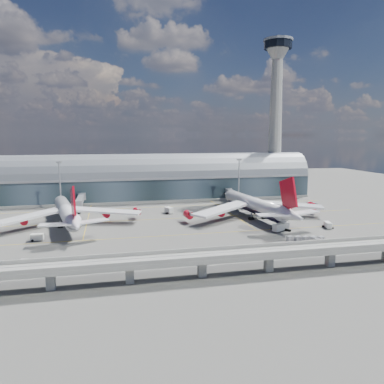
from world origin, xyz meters
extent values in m
plane|color=#474744|center=(0.00, 0.00, 0.00)|extent=(500.00, 500.00, 0.00)
cube|color=gold|center=(0.00, -10.00, 0.01)|extent=(200.00, 0.25, 0.01)
cube|color=gold|center=(0.00, 20.00, 0.01)|extent=(200.00, 0.25, 0.01)
cube|color=gold|center=(0.00, 50.00, 0.01)|extent=(200.00, 0.25, 0.01)
cube|color=gold|center=(-35.00, 30.00, 0.01)|extent=(0.25, 80.00, 0.01)
cube|color=gold|center=(35.00, 30.00, 0.01)|extent=(0.25, 80.00, 0.01)
cube|color=#1C2930|center=(0.00, 78.00, 7.00)|extent=(200.00, 28.00, 14.00)
cylinder|color=slate|center=(0.00, 78.00, 14.00)|extent=(200.00, 28.00, 28.00)
cube|color=gray|center=(0.00, 64.00, 14.00)|extent=(200.00, 1.00, 1.20)
cube|color=gray|center=(0.00, 78.00, 0.60)|extent=(200.00, 30.00, 1.20)
cube|color=gray|center=(85.00, 83.00, 4.00)|extent=(18.00, 18.00, 8.00)
cone|color=gray|center=(85.00, 83.00, 45.00)|extent=(10.00, 10.00, 90.00)
cone|color=gray|center=(85.00, 83.00, 92.00)|extent=(16.00, 16.00, 8.00)
cylinder|color=black|center=(85.00, 83.00, 97.00)|extent=(18.00, 18.00, 5.00)
cylinder|color=slate|center=(85.00, 83.00, 100.00)|extent=(19.00, 19.00, 1.50)
cylinder|color=gray|center=(85.00, 83.00, 101.50)|extent=(2.40, 2.40, 3.00)
cube|color=gray|center=(0.00, -55.00, 5.50)|extent=(220.00, 8.50, 1.20)
cube|color=gray|center=(0.00, -59.00, 6.60)|extent=(220.00, 0.40, 1.20)
cube|color=gray|center=(0.00, -51.00, 6.60)|extent=(220.00, 0.40, 1.20)
cube|color=gray|center=(0.00, -56.50, 6.15)|extent=(220.00, 0.12, 0.12)
cube|color=gray|center=(0.00, -53.50, 6.15)|extent=(220.00, 0.12, 0.12)
cube|color=gray|center=(-40.00, -55.00, 2.50)|extent=(2.20, 2.20, 5.00)
cube|color=gray|center=(-20.00, -55.00, 2.50)|extent=(2.20, 2.20, 5.00)
cube|color=gray|center=(0.00, -55.00, 2.50)|extent=(2.20, 2.20, 5.00)
cube|color=gray|center=(20.00, -55.00, 2.50)|extent=(2.20, 2.20, 5.00)
cube|color=gray|center=(40.00, -55.00, 2.50)|extent=(2.20, 2.20, 5.00)
cylinder|color=gray|center=(-50.00, 55.00, 12.50)|extent=(0.70, 0.70, 25.00)
cube|color=gray|center=(-50.00, 55.00, 25.20)|extent=(3.00, 0.40, 1.00)
cylinder|color=gray|center=(50.00, 55.00, 12.50)|extent=(0.70, 0.70, 25.00)
cube|color=gray|center=(50.00, 55.00, 25.20)|extent=(3.00, 0.40, 1.00)
cylinder|color=white|center=(-43.38, 17.26, 6.12)|extent=(16.65, 52.55, 6.32)
cone|color=white|center=(-49.20, 45.80, 6.12)|extent=(7.77, 9.00, 6.32)
cone|color=white|center=(-37.16, -13.22, 6.91)|extent=(8.56, 12.87, 6.32)
cube|color=#BA0719|center=(-37.75, -10.32, 14.71)|extent=(3.04, 11.70, 13.07)
cube|color=white|center=(-59.17, 12.02, 5.33)|extent=(29.57, 26.34, 2.55)
cube|color=white|center=(-26.79, 18.62, 5.33)|extent=(32.75, 16.59, 2.55)
cylinder|color=#BA0719|center=(-60.16, 13.83, 3.55)|extent=(4.08, 5.47, 3.16)
cylinder|color=#BA0719|center=(-26.59, 20.68, 3.55)|extent=(4.08, 5.47, 3.16)
cylinder|color=#BA0719|center=(-12.20, 23.62, 3.55)|extent=(4.08, 5.47, 3.16)
cylinder|color=gray|center=(-47.06, 35.34, 1.48)|extent=(0.49, 0.49, 2.96)
cylinder|color=gray|center=(-45.68, 12.76, 1.48)|extent=(0.59, 0.59, 2.96)
cylinder|color=gray|center=(-39.49, 14.02, 1.48)|extent=(0.59, 0.59, 2.96)
cylinder|color=black|center=(-45.68, 12.76, 0.54)|extent=(2.42, 1.88, 1.48)
cylinder|color=black|center=(-39.49, 14.02, 0.54)|extent=(2.42, 1.88, 1.48)
cylinder|color=white|center=(43.10, 14.00, 6.51)|extent=(11.93, 53.77, 6.40)
cone|color=white|center=(39.97, 43.84, 6.51)|extent=(7.29, 9.45, 6.40)
cone|color=white|center=(46.46, -18.04, 7.40)|extent=(7.75, 13.84, 6.40)
cube|color=#BA0719|center=(46.11, -14.75, 15.79)|extent=(2.14, 13.21, 14.62)
cube|color=white|center=(26.13, 10.00, 5.63)|extent=(32.55, 25.94, 2.73)
cube|color=white|center=(60.52, 13.60, 5.63)|extent=(34.19, 20.67, 2.73)
cylinder|color=black|center=(43.10, 14.00, 4.75)|extent=(10.41, 48.22, 5.44)
cylinder|color=#BA0719|center=(25.27, 12.13, 3.64)|extent=(4.09, 5.86, 3.53)
cylinder|color=#BA0719|center=(9.98, 10.53, 3.64)|extent=(4.09, 5.86, 3.53)
cylinder|color=#BA0719|center=(60.93, 15.86, 3.64)|extent=(4.09, 5.86, 3.53)
cylinder|color=#BA0719|center=(76.21, 17.47, 3.64)|extent=(4.09, 5.86, 3.53)
cylinder|color=gray|center=(41.14, 32.72, 1.66)|extent=(0.55, 0.55, 3.31)
cylinder|color=gray|center=(40.04, 9.24, 1.66)|extent=(0.66, 0.66, 3.31)
cylinder|color=gray|center=(47.07, 9.97, 1.66)|extent=(0.66, 0.66, 3.31)
cylinder|color=black|center=(40.04, 9.24, 0.61)|extent=(2.59, 1.90, 1.66)
cylinder|color=black|center=(47.07, 9.97, 0.61)|extent=(2.59, 1.90, 1.66)
cube|color=gray|center=(-39.88, 52.00, 5.20)|extent=(3.00, 24.00, 3.00)
cube|color=gray|center=(-39.88, 40.00, 5.20)|extent=(3.60, 3.60, 3.40)
cylinder|color=gray|center=(-39.88, 64.00, 5.20)|extent=(4.40, 4.40, 4.00)
cylinder|color=gray|center=(-39.88, 40.00, 1.70)|extent=(0.50, 0.50, 3.40)
cylinder|color=black|center=(-39.88, 40.00, 0.35)|extent=(1.40, 0.80, 0.80)
cube|color=gray|center=(46.60, 50.00, 5.20)|extent=(3.00, 28.00, 3.00)
cube|color=gray|center=(46.60, 36.00, 5.20)|extent=(3.60, 3.60, 3.40)
cylinder|color=gray|center=(46.60, 64.00, 5.20)|extent=(4.40, 4.40, 4.00)
cylinder|color=gray|center=(46.60, 36.00, 1.70)|extent=(0.50, 0.50, 3.40)
cylinder|color=black|center=(46.60, 36.00, 0.35)|extent=(1.40, 0.80, 0.80)
cube|color=silver|center=(-51.63, -6.51, 1.47)|extent=(4.74, 2.48, 2.38)
cylinder|color=black|center=(-50.17, -6.39, 0.41)|extent=(1.01, 2.35, 0.82)
cylinder|color=black|center=(-53.09, -6.63, 0.41)|extent=(1.01, 2.35, 0.82)
cube|color=silver|center=(44.38, -12.74, 1.74)|extent=(8.84, 6.38, 2.83)
cylinder|color=black|center=(46.82, -14.08, 0.49)|extent=(2.17, 2.86, 0.98)
cylinder|color=black|center=(41.93, -11.40, 0.49)|extent=(2.17, 2.86, 0.98)
cube|color=silver|center=(66.10, -12.74, 1.42)|extent=(3.32, 5.67, 2.31)
cylinder|color=black|center=(65.67, -11.09, 0.40)|extent=(2.35, 1.33, 0.80)
cylinder|color=black|center=(66.53, -14.39, 0.40)|extent=(2.35, 1.33, 0.80)
cube|color=silver|center=(4.60, 31.98, 1.71)|extent=(4.15, 5.85, 2.77)
cylinder|color=black|center=(5.20, 33.58, 0.48)|extent=(2.83, 1.83, 0.96)
cylinder|color=black|center=(4.01, 30.38, 0.48)|extent=(2.83, 1.83, 0.96)
cube|color=silver|center=(-42.43, 42.09, 1.52)|extent=(5.81, 5.30, 2.47)
cylinder|color=black|center=(-41.01, 43.24, 0.43)|extent=(2.17, 2.38, 0.86)
cylinder|color=black|center=(-43.85, 40.93, 0.43)|extent=(2.17, 2.38, 0.86)
cube|color=gray|center=(-53.40, -35.27, 0.28)|extent=(3.00, 2.33, 0.33)
cube|color=#ABABAF|center=(-53.40, -35.27, 1.17)|extent=(2.54, 2.12, 1.67)
cube|color=gray|center=(-50.57, -34.63, 0.28)|extent=(3.00, 2.33, 0.33)
cube|color=#ABABAF|center=(-50.57, -34.63, 1.17)|extent=(2.54, 2.12, 1.67)
cube|color=gray|center=(40.73, -27.76, 0.28)|extent=(3.03, 2.43, 0.33)
cube|color=#ABABAF|center=(40.73, -27.76, 1.16)|extent=(2.58, 2.20, 1.65)
cube|color=gray|center=(43.48, -28.55, 0.28)|extent=(3.03, 2.43, 0.33)
cube|color=#ABABAF|center=(43.48, -28.55, 1.16)|extent=(2.58, 2.20, 1.65)
cube|color=gray|center=(46.24, -29.34, 0.28)|extent=(3.03, 2.43, 0.33)
cube|color=#ABABAF|center=(46.24, -29.34, 1.16)|extent=(2.58, 2.20, 1.65)
cube|color=gray|center=(49.00, -30.13, 0.28)|extent=(3.03, 2.43, 0.33)
cube|color=#ABABAF|center=(49.00, -30.13, 1.16)|extent=(2.58, 2.20, 1.65)
cube|color=gray|center=(51.76, -30.92, 0.28)|extent=(3.03, 2.43, 0.33)
cube|color=#ABABAF|center=(51.76, -30.92, 1.16)|extent=(2.58, 2.20, 1.65)
cube|color=gray|center=(49.66, -31.86, 0.23)|extent=(2.60, 2.22, 0.27)
cube|color=#ABABAF|center=(49.66, -31.86, 0.96)|extent=(2.23, 1.99, 1.37)
cube|color=gray|center=(51.84, -30.90, 0.23)|extent=(2.60, 2.22, 0.27)
cube|color=#ABABAF|center=(51.84, -30.90, 0.96)|extent=(2.23, 1.99, 1.37)
camera|label=1|loc=(-24.53, -152.04, 39.28)|focal=35.00mm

